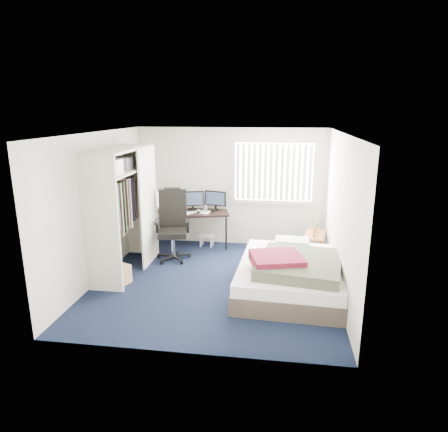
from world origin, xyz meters
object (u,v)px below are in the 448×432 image
object	(u,v)px
desk	(191,210)
nightstand	(315,237)
bed	(290,273)
office_chair	(173,232)

from	to	relation	value
desk	nightstand	distance (m)	2.61
desk	bed	world-z (taller)	desk
nightstand	office_chair	bearing A→B (deg)	-172.66
desk	nightstand	bearing A→B (deg)	-8.33
desk	bed	xyz separation A→B (m)	(2.07, -1.91, -0.50)
nightstand	bed	world-z (taller)	bed
desk	office_chair	world-z (taller)	office_chair
office_chair	nightstand	xyz separation A→B (m)	(2.75, 0.35, -0.08)
desk	office_chair	distance (m)	0.80
desk	bed	size ratio (longest dim) A/B	0.75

